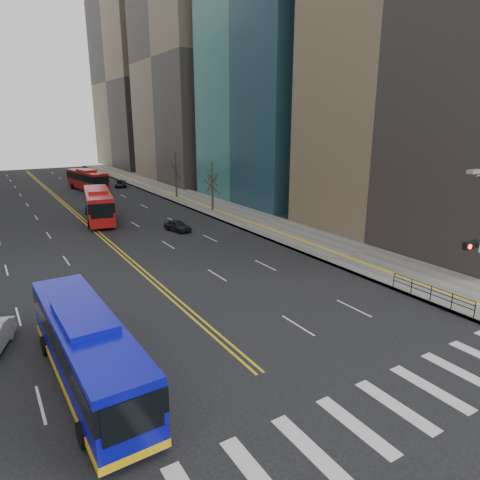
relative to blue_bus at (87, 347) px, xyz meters
name	(u,v)px	position (x,y,z in m)	size (l,w,h in m)	color
ground	(334,437)	(7.11, -8.45, -1.86)	(220.00, 220.00, 0.00)	black
sidewalk_right	(206,204)	(24.61, 36.55, -1.78)	(7.00, 130.00, 0.15)	slate
crosswalk	(334,437)	(7.11, -8.45, -1.85)	(26.70, 4.00, 0.01)	silver
centerline	(66,205)	(7.11, 46.55, -1.85)	(0.55, 100.00, 0.01)	gold
office_towers	(33,39)	(7.23, 60.06, 22.07)	(83.00, 134.00, 58.00)	gray
pedestrian_railing	(431,291)	(21.41, -2.45, -1.03)	(0.06, 6.06, 1.02)	black
street_trees	(19,196)	(-0.07, 26.10, 3.02)	(35.20, 47.20, 7.60)	#30241D
blue_bus	(87,347)	(0.00, 0.00, 0.00)	(3.08, 12.25, 3.54)	#0A0DA4
red_bus_near	(98,203)	(8.87, 34.02, 0.26)	(4.95, 12.45, 3.83)	#B51413
red_bus_far	(87,179)	(12.90, 58.28, 0.18)	(4.64, 11.87, 3.66)	#B51413
car_dark_mid	(177,226)	(14.79, 24.07, -1.24)	(1.45, 3.61, 1.23)	black
car_dark_far	(121,184)	(18.97, 59.61, -1.26)	(1.98, 4.29, 1.19)	black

